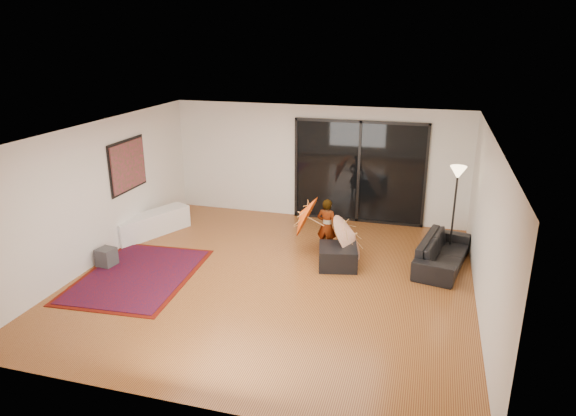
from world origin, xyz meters
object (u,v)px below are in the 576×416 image
at_px(media_console, 151,224).
at_px(ottoman, 338,257).
at_px(child, 327,226).
at_px(sofa, 443,252).

xyz_separation_m(media_console, ottoman, (4.28, -0.51, -0.05)).
bearing_deg(ottoman, child, 120.04).
xyz_separation_m(media_console, sofa, (6.20, 0.07, 0.03)).
distance_m(media_console, child, 3.94).
distance_m(sofa, child, 2.29).
bearing_deg(media_console, child, 25.91).
relative_size(sofa, child, 1.68).
height_order(sofa, child, child).
height_order(media_console, child, child).
relative_size(media_console, child, 1.59).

